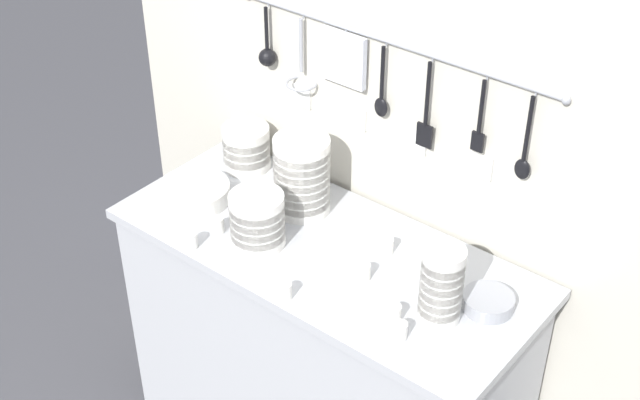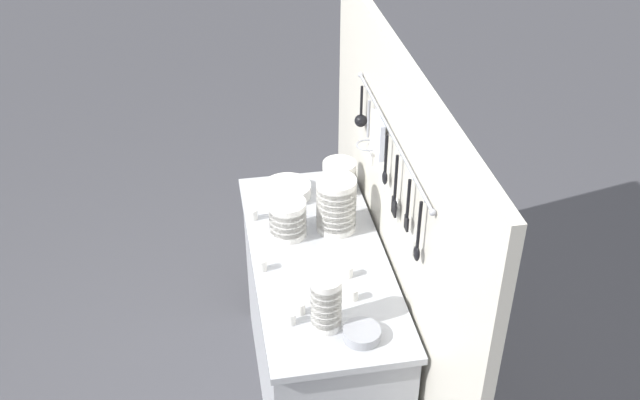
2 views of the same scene
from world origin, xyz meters
The scene contains 17 objects.
ground_plane centered at (0.00, 0.00, 0.00)m, with size 20.00×20.00×0.00m, color #424247.
counter centered at (0.00, 0.00, 0.43)m, with size 1.28×0.55×0.86m.
back_wall centered at (0.00, 0.31, 0.86)m, with size 2.08×0.11×1.72m.
bowl_stack_tall_left centered at (-0.16, -0.10, 0.94)m, with size 0.16×0.16×0.17m.
bowl_stack_short_front centered at (-0.17, 0.11, 0.98)m, with size 0.17×0.17×0.25m.
bowl_stack_nested_right centered at (-0.47, 0.18, 0.93)m, with size 0.15×0.15×0.15m.
bowl_stack_back_corner centered at (0.42, -0.04, 0.97)m, with size 0.11×0.11×0.22m.
plate_stack centered at (-0.46, -0.07, 0.89)m, with size 0.22×0.22×0.05m.
steel_mixing_bowl centered at (0.50, 0.07, 0.88)m, with size 0.14×0.14×0.04m.
cup_front_right centered at (0.38, -0.17, 0.89)m, with size 0.04×0.04×0.05m.
cup_front_left centered at (-0.30, -0.24, 0.89)m, with size 0.04×0.04×0.05m.
cup_edge_near centered at (0.33, -0.13, 0.89)m, with size 0.04×0.04×0.05m.
cup_mid_row centered at (0.17, -0.04, 0.89)m, with size 0.04×0.04×0.05m.
cup_centre centered at (0.15, 0.09, 0.89)m, with size 0.04×0.04×0.05m.
cup_edge_far centered at (0.05, -0.24, 0.89)m, with size 0.04×0.04×0.05m.
cup_back_left centered at (0.29, 0.08, 0.89)m, with size 0.04×0.04×0.05m.
cup_back_right centered at (-0.29, -0.14, 0.89)m, with size 0.04×0.04×0.05m.
Camera 2 is at (2.38, -0.41, 2.77)m, focal length 42.00 mm.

